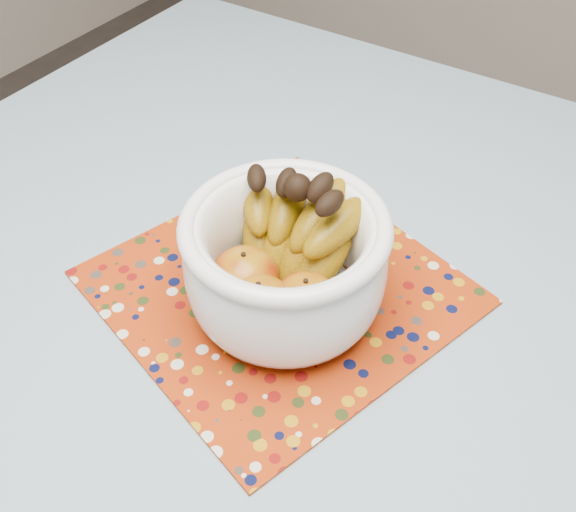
{
  "coord_description": "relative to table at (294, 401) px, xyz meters",
  "views": [
    {
      "loc": [
        0.23,
        -0.37,
        1.32
      ],
      "look_at": [
        -0.04,
        0.05,
        0.84
      ],
      "focal_mm": 42.0,
      "sensor_mm": 36.0,
      "label": 1
    }
  ],
  "objects": [
    {
      "name": "table",
      "position": [
        0.0,
        0.0,
        0.0
      ],
      "size": [
        1.2,
        1.2,
        0.75
      ],
      "color": "brown",
      "rests_on": "ground"
    },
    {
      "name": "tablecloth",
      "position": [
        0.0,
        0.0,
        0.08
      ],
      "size": [
        1.32,
        1.32,
        0.01
      ],
      "primitive_type": "cube",
      "color": "slate",
      "rests_on": "table"
    },
    {
      "name": "placemat",
      "position": [
        -0.07,
        0.07,
        0.09
      ],
      "size": [
        0.45,
        0.45,
        0.0
      ],
      "primitive_type": "cube",
      "rotation": [
        0.0,
        0.0,
        -0.3
      ],
      "color": "#982908",
      "rests_on": "tablecloth"
    },
    {
      "name": "fruit_bowl",
      "position": [
        -0.05,
        0.06,
        0.16
      ],
      "size": [
        0.24,
        0.22,
        0.16
      ],
      "color": "white",
      "rests_on": "placemat"
    }
  ]
}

